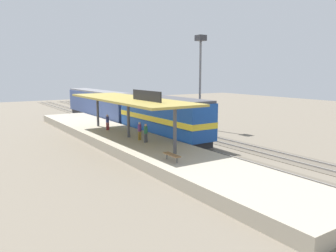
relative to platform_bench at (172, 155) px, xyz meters
name	(u,v)px	position (x,y,z in m)	size (l,w,h in m)	color
ground_plane	(184,139)	(8.00, 9.69, -1.34)	(120.00, 120.00, 0.00)	#706656
track_near	(168,141)	(6.00, 9.69, -1.31)	(3.20, 110.00, 0.16)	#5F5649
track_far	(202,136)	(10.60, 9.69, -1.31)	(3.20, 110.00, 0.16)	#5F5649
platform	(129,142)	(1.40, 9.69, -0.89)	(6.00, 44.00, 0.90)	#A89E89
station_canopy	(128,100)	(1.40, 9.59, 3.19)	(5.20, 18.00, 4.70)	#47474C
platform_bench	(172,155)	(0.00, 0.00, 0.00)	(0.44, 1.70, 0.50)	#333338
locomotive	(163,117)	(6.00, 10.81, 1.07)	(2.93, 14.43, 4.44)	#28282D
passenger_carriage_single	(100,105)	(6.00, 28.81, 0.97)	(2.90, 20.00, 4.24)	#28282D
light_mast	(200,62)	(13.80, 14.28, 7.05)	(1.10, 1.10, 11.70)	slate
person_waiting	(146,132)	(1.56, 6.57, 0.51)	(0.34, 0.34, 1.71)	#4C4C51
person_walking	(140,130)	(1.62, 7.83, 0.51)	(0.34, 0.34, 1.71)	olive
person_boarding	(108,121)	(1.29, 14.62, 0.51)	(0.34, 0.34, 1.71)	maroon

